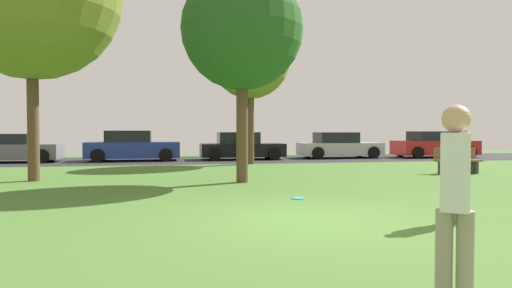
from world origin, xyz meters
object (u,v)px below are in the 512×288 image
person_catcher (460,169)px  street_lamp_post (241,113)px  parked_car_red (434,145)px  parked_car_black (241,147)px  parked_car_grey (13,149)px  oak_tree_left (250,60)px  birch_tree_lone (242,30)px  parked_car_blue (133,147)px  parked_car_silver (339,146)px  frisbee_disc (298,198)px  person_thrower (455,198)px  park_bench (457,160)px

person_catcher → street_lamp_post: street_lamp_post is taller
parked_car_red → street_lamp_post: bearing=-162.4°
parked_car_red → person_catcher: bearing=-120.9°
parked_car_red → parked_car_black: bearing=179.5°
parked_car_grey → oak_tree_left: bearing=-16.2°
birch_tree_lone → parked_car_blue: size_ratio=1.37×
parked_car_grey → parked_car_silver: 16.26m
oak_tree_left → frisbee_disc: (-0.80, -10.42, -4.62)m
person_thrower → person_catcher: 4.03m
frisbee_disc → parked_car_blue: size_ratio=0.06×
person_thrower → parked_car_grey: size_ratio=0.42×
parked_car_blue → parked_car_red: (16.27, -0.13, -0.01)m
frisbee_disc → street_lamp_post: street_lamp_post is taller
oak_tree_left → parked_car_grey: 11.89m
parked_car_black → parked_car_grey: bearing=-179.6°
birch_tree_lone → oak_tree_left: 7.17m
birch_tree_lone → park_bench: birch_tree_lone is taller
parked_car_blue → person_catcher: bearing=-68.9°
person_catcher → parked_car_black: bearing=-141.2°
birch_tree_lone → street_lamp_post: (0.97, 6.48, -2.12)m
person_thrower → parked_car_grey: 21.92m
parked_car_grey → park_bench: parked_car_grey is taller
person_thrower → parked_car_black: size_ratio=0.40×
park_bench → frisbee_disc: bearing=33.4°
parked_car_grey → parked_car_red: (21.69, -0.02, 0.05)m
parked_car_grey → parked_car_silver: parked_car_silver is taller
birch_tree_lone → parked_car_silver: (7.00, 10.55, -3.74)m
birch_tree_lone → parked_car_black: bearing=81.2°
birch_tree_lone → parked_car_red: (12.43, 10.11, -3.71)m
parked_car_black → parked_car_silver: parked_car_black is taller
birch_tree_lone → oak_tree_left: (1.49, 7.01, 0.26)m
oak_tree_left → street_lamp_post: 2.50m
person_thrower → parked_car_red: size_ratio=0.38×
birch_tree_lone → parked_car_blue: birch_tree_lone is taller
frisbee_disc → park_bench: size_ratio=0.17×
parked_car_blue → parked_car_red: parked_car_blue is taller
parked_car_silver → park_bench: size_ratio=2.76×
person_thrower → person_catcher: bearing=-0.0°
birch_tree_lone → parked_car_red: birch_tree_lone is taller
person_catcher → frisbee_disc: bearing=-112.1°
person_thrower → park_bench: person_thrower is taller
oak_tree_left → frisbee_disc: 11.43m
person_thrower → park_bench: bearing=0.8°
oak_tree_left → parked_car_black: (0.09, 3.20, -4.00)m
person_catcher → parked_car_black: size_ratio=0.38×
person_thrower → street_lamp_post: street_lamp_post is taller
parked_car_red → park_bench: 10.03m
parked_car_silver → person_thrower: bearing=-108.5°
oak_tree_left → parked_car_red: 12.04m
parked_car_black → person_thrower: bearing=-93.9°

